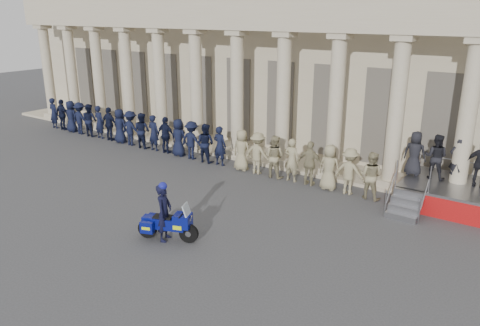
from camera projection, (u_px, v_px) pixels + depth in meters
name	position (u px, v px, depth m)	size (l,w,h in m)	color
ground	(139.00, 217.00, 16.97)	(90.00, 90.00, 0.00)	#3C3C3F
building	(323.00, 58.00, 27.07)	(40.00, 12.50, 9.00)	tan
officer_rank	(179.00, 138.00, 23.89)	(21.56, 0.73, 1.94)	black
reviewing_stand	(468.00, 170.00, 17.38)	(4.87, 4.14, 2.66)	gray
motorcycle	(168.00, 224.00, 15.12)	(1.98, 1.18, 1.33)	black
rider	(164.00, 212.00, 15.02)	(0.68, 0.82, 2.00)	black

